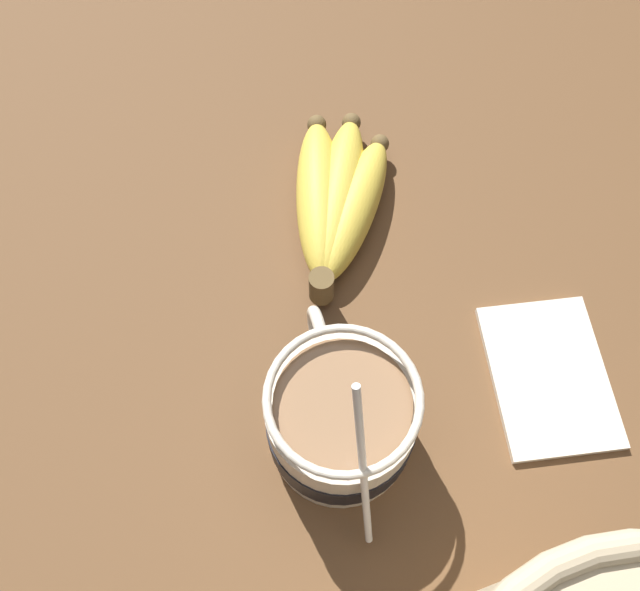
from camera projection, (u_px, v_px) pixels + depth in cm
name	position (u px, v px, depth cm)	size (l,w,h in cm)	color
table	(313.00, 344.00, 58.62)	(99.99, 99.99, 3.35)	brown
coffee_mug	(347.00, 419.00, 49.76)	(16.70, 10.53, 16.73)	beige
banana_bunch	(336.00, 200.00, 60.64)	(18.31, 11.86, 4.21)	brown
napkin	(549.00, 376.00, 55.26)	(13.57, 10.29, 0.60)	beige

